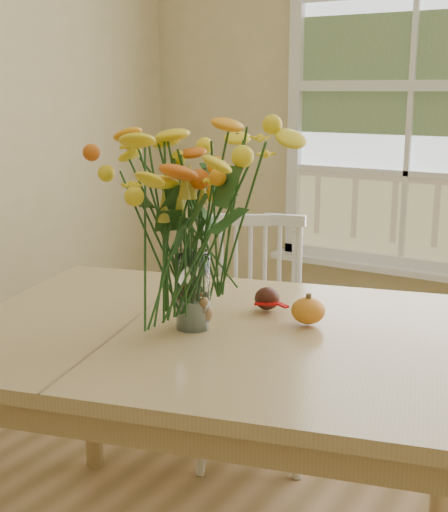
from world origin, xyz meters
The scene contains 6 objects.
dining_table centered at (-0.63, 0.68, 0.74)m, with size 1.80×1.48×0.84m.
windsor_chair centered at (-0.95, 1.44, 0.56)m, with size 0.62×0.61×0.99m.
flower_vase centered at (-0.71, 0.65, 1.19)m, with size 0.49×0.49×0.58m.
pumpkin centered at (-0.42, 0.85, 0.88)m, with size 0.10×0.10×0.08m, color orange.
turkey_figurine centered at (-0.70, 0.66, 0.88)m, with size 0.10×0.08×0.12m.
dark_gourd centered at (-0.59, 0.91, 0.87)m, with size 0.13×0.08×0.07m.
Camera 1 is at (0.39, -0.97, 1.53)m, focal length 48.00 mm.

